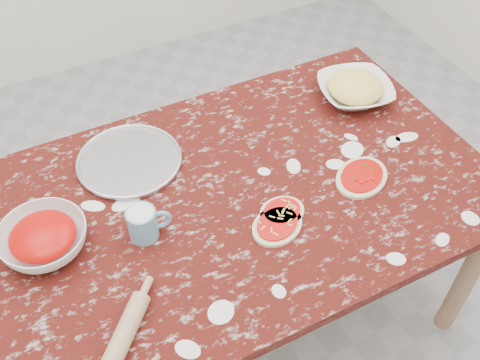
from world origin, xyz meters
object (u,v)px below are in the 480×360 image
object	(u,v)px
worktable	(240,208)
rolling_pin	(122,340)
pizza_tray	(130,161)
sauce_bowl	(44,239)
flour_mug	(144,223)
cheese_bowl	(355,91)

from	to	relation	value
worktable	rolling_pin	size ratio (longest dim) A/B	6.26
pizza_tray	sauce_bowl	bearing A→B (deg)	-145.74
worktable	rolling_pin	distance (m)	0.61
worktable	flour_mug	distance (m)	0.35
worktable	sauce_bowl	bearing A→B (deg)	174.77
flour_mug	rolling_pin	size ratio (longest dim) A/B	0.51
pizza_tray	rolling_pin	bearing A→B (deg)	-110.48
pizza_tray	cheese_bowl	xyz separation A→B (m)	(0.86, -0.05, 0.03)
flour_mug	rolling_pin	world-z (taller)	flour_mug
worktable	sauce_bowl	xyz separation A→B (m)	(-0.60, 0.05, 0.12)
sauce_bowl	flour_mug	world-z (taller)	flour_mug
rolling_pin	cheese_bowl	bearing A→B (deg)	27.12
cheese_bowl	rolling_pin	bearing A→B (deg)	-152.88
cheese_bowl	flour_mug	size ratio (longest dim) A/B	2.05
sauce_bowl	cheese_bowl	bearing A→B (deg)	8.15
worktable	pizza_tray	world-z (taller)	pizza_tray
cheese_bowl	flour_mug	xyz separation A→B (m)	(-0.91, -0.25, 0.02)
cheese_bowl	sauce_bowl	bearing A→B (deg)	-171.85
sauce_bowl	worktable	bearing A→B (deg)	-5.23
cheese_bowl	worktable	bearing A→B (deg)	-159.16
flour_mug	pizza_tray	bearing A→B (deg)	79.78
sauce_bowl	cheese_bowl	distance (m)	1.20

